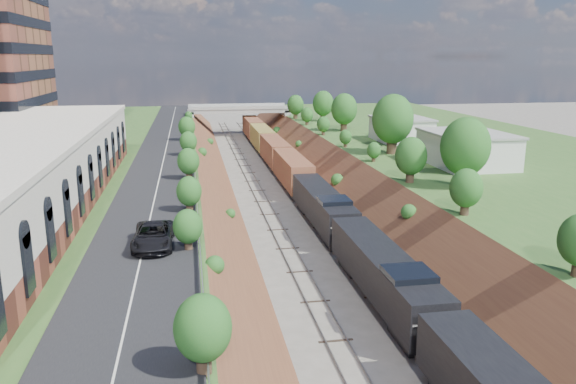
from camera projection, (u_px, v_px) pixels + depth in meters
name	position (u px, v px, depth m)	size (l,w,h in m)	color
platform_left	(25.00, 187.00, 71.97)	(44.00, 180.00, 5.00)	#335D26
platform_right	(498.00, 169.00, 83.03)	(44.00, 180.00, 5.00)	#335D26
embankment_left	(199.00, 198.00, 76.24)	(7.07, 180.00, 7.07)	brown
embankment_right	(355.00, 192.00, 79.93)	(7.07, 180.00, 7.07)	brown
rail_left_track	(260.00, 195.00, 77.63)	(1.58, 180.00, 0.18)	gray
rail_right_track	(297.00, 194.00, 78.50)	(1.58, 180.00, 0.18)	gray
road	(163.00, 163.00, 74.30)	(8.00, 180.00, 0.10)	black
guardrail	(194.00, 159.00, 74.68)	(0.10, 171.00, 0.70)	#99999E
commercial_building	(8.00, 174.00, 50.33)	(14.30, 62.30, 7.00)	brown
overpass	(239.00, 115.00, 136.29)	(24.50, 8.30, 7.40)	gray
white_building_near	(467.00, 150.00, 72.72)	(9.00, 12.00, 4.00)	silver
white_building_far	(401.00, 130.00, 93.74)	(8.00, 10.00, 3.60)	silver
tree_right_large	(465.00, 147.00, 59.58)	(5.25, 5.25, 7.61)	#473323
tree_left_crest	(194.00, 243.00, 36.16)	(2.45, 2.45, 3.55)	#473323
freight_train	(295.00, 174.00, 78.90)	(3.23, 129.62, 4.77)	black
suv	(153.00, 236.00, 41.25)	(2.83, 6.15, 1.71)	black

